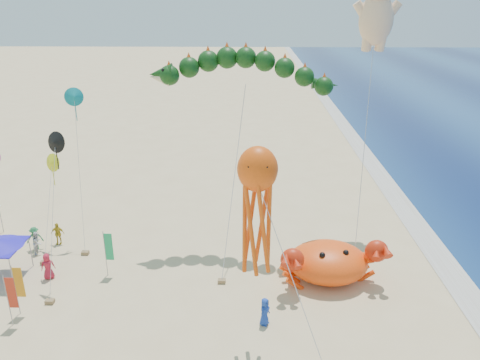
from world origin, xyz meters
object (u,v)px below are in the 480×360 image
dragon_kite (243,76)px  cherub_kite (377,10)px  octopus_kite (257,201)px  crab_inflatable (328,261)px

dragon_kite → cherub_kite: cherub_kite is taller
cherub_kite → octopus_kite: bearing=-119.4°
cherub_kite → octopus_kite: size_ratio=1.74×
crab_inflatable → dragon_kite: dragon_kite is taller
crab_inflatable → dragon_kite: bearing=135.8°
dragon_kite → cherub_kite: 10.68m
crab_inflatable → cherub_kite: 17.72m
cherub_kite → octopus_kite: 18.93m
crab_inflatable → dragon_kite: 13.37m
dragon_kite → cherub_kite: size_ratio=0.72×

